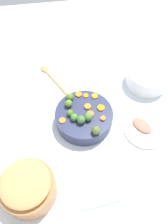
% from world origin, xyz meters
% --- Properties ---
extents(tabletop, '(2.40, 2.40, 0.02)m').
position_xyz_m(tabletop, '(0.00, 0.00, 0.01)').
color(tabletop, silver).
rests_on(tabletop, ground).
extents(serving_bowl_carrots, '(0.30, 0.30, 0.08)m').
position_xyz_m(serving_bowl_carrots, '(-0.02, -0.03, 0.06)').
color(serving_bowl_carrots, '#2C3253').
rests_on(serving_bowl_carrots, tabletop).
extents(metal_pot, '(0.23, 0.23, 0.12)m').
position_xyz_m(metal_pot, '(0.27, 0.30, 0.08)').
color(metal_pot, '#C57B44').
rests_on(metal_pot, tabletop).
extents(stuffing_mound, '(0.21, 0.21, 0.05)m').
position_xyz_m(stuffing_mound, '(0.27, 0.30, 0.16)').
color(stuffing_mound, tan).
rests_on(stuffing_mound, metal_pot).
extents(carrot_slice_0, '(0.04, 0.04, 0.01)m').
position_xyz_m(carrot_slice_0, '(-0.05, -0.14, 0.10)').
color(carrot_slice_0, orange).
rests_on(carrot_slice_0, serving_bowl_carrots).
extents(carrot_slice_1, '(0.05, 0.05, 0.01)m').
position_xyz_m(carrot_slice_1, '(-0.05, -0.06, 0.11)').
color(carrot_slice_1, orange).
rests_on(carrot_slice_1, serving_bowl_carrots).
extents(carrot_slice_2, '(0.05, 0.05, 0.01)m').
position_xyz_m(carrot_slice_2, '(-0.01, -0.15, 0.11)').
color(carrot_slice_2, orange).
rests_on(carrot_slice_2, serving_bowl_carrots).
extents(carrot_slice_3, '(0.04, 0.04, 0.01)m').
position_xyz_m(carrot_slice_3, '(-0.05, -0.02, 0.11)').
color(carrot_slice_3, orange).
rests_on(carrot_slice_3, serving_bowl_carrots).
extents(carrot_slice_4, '(0.05, 0.05, 0.01)m').
position_xyz_m(carrot_slice_4, '(0.09, -0.00, 0.10)').
color(carrot_slice_4, orange).
rests_on(carrot_slice_4, serving_bowl_carrots).
extents(carrot_slice_5, '(0.03, 0.03, 0.01)m').
position_xyz_m(carrot_slice_5, '(-0.11, 0.02, 0.11)').
color(carrot_slice_5, orange).
rests_on(carrot_slice_5, serving_bowl_carrots).
extents(carrot_slice_6, '(0.04, 0.04, 0.01)m').
position_xyz_m(carrot_slice_6, '(-0.09, -0.13, 0.10)').
color(carrot_slice_6, orange).
rests_on(carrot_slice_6, serving_bowl_carrots).
extents(carrot_slice_7, '(0.05, 0.05, 0.01)m').
position_xyz_m(carrot_slice_7, '(-0.11, -0.05, 0.10)').
color(carrot_slice_7, orange).
rests_on(carrot_slice_7, serving_bowl_carrots).
extents(brussels_sprout_0, '(0.04, 0.04, 0.04)m').
position_xyz_m(brussels_sprout_0, '(0.04, -0.13, 0.12)').
color(brussels_sprout_0, '#567E26').
rests_on(brussels_sprout_0, serving_bowl_carrots).
extents(brussels_sprout_1, '(0.04, 0.04, 0.04)m').
position_xyz_m(brussels_sprout_1, '(-0.00, 0.02, 0.12)').
color(brussels_sprout_1, '#49723E').
rests_on(brussels_sprout_1, serving_bowl_carrots).
extents(brussels_sprout_2, '(0.04, 0.04, 0.04)m').
position_xyz_m(brussels_sprout_2, '(0.03, -0.00, 0.12)').
color(brussels_sprout_2, '#498736').
rests_on(brussels_sprout_2, serving_bowl_carrots).
extents(brussels_sprout_3, '(0.04, 0.04, 0.04)m').
position_xyz_m(brussels_sprout_3, '(-0.06, 0.09, 0.12)').
color(brussels_sprout_3, '#596C2F').
rests_on(brussels_sprout_3, serving_bowl_carrots).
extents(brussels_sprout_4, '(0.04, 0.04, 0.04)m').
position_xyz_m(brussels_sprout_4, '(0.05, -0.09, 0.12)').
color(brussels_sprout_4, '#5A8130').
rests_on(brussels_sprout_4, serving_bowl_carrots).
extents(brussels_sprout_5, '(0.03, 0.03, 0.03)m').
position_xyz_m(brussels_sprout_5, '(0.05, -0.03, 0.12)').
color(brussels_sprout_5, '#4F7628').
rests_on(brussels_sprout_5, serving_bowl_carrots).
extents(brussels_sprout_6, '(0.04, 0.04, 0.04)m').
position_xyz_m(brussels_sprout_6, '(-0.04, 0.01, 0.12)').
color(brussels_sprout_6, '#4E7832').
rests_on(brussels_sprout_6, serving_bowl_carrots).
extents(wooden_spoon, '(0.18, 0.29, 0.01)m').
position_xyz_m(wooden_spoon, '(0.13, -0.38, 0.02)').
color(wooden_spoon, '#A78953').
rests_on(wooden_spoon, tabletop).
extents(casserole_dish, '(0.25, 0.25, 0.10)m').
position_xyz_m(casserole_dish, '(-0.43, -0.25, 0.07)').
color(casserole_dish, white).
rests_on(casserole_dish, tabletop).
extents(ham_plate, '(0.22, 0.22, 0.01)m').
position_xyz_m(ham_plate, '(-0.33, 0.07, 0.03)').
color(ham_plate, white).
rests_on(ham_plate, tabletop).
extents(ham_slice_main, '(0.12, 0.13, 0.02)m').
position_xyz_m(ham_slice_main, '(-0.32, 0.05, 0.04)').
color(ham_slice_main, '#CD745E').
rests_on(ham_slice_main, ham_plate).
extents(dish_towel, '(0.19, 0.15, 0.01)m').
position_xyz_m(dish_towel, '(-0.03, 0.34, 0.02)').
color(dish_towel, '#98AEC6').
rests_on(dish_towel, tabletop).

